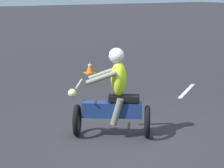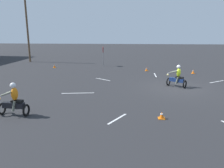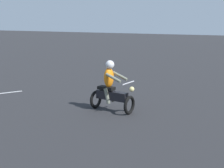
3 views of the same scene
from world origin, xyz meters
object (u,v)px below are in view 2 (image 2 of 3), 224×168
utility_pole_near (27,29)px  traffic_cone_mid_center (54,66)px  traffic_cone_mid_left (162,115)px  motorcycle_rider_foreground (177,77)px  motorcycle_rider_background (14,101)px  traffic_cone_near_left (193,72)px  stop_sign (103,52)px  traffic_cone_near_right (147,69)px

utility_pole_near → traffic_cone_mid_center: bearing=-132.9°
utility_pole_near → traffic_cone_mid_left: bearing=-141.2°
motorcycle_rider_foreground → motorcycle_rider_background: (-6.52, 9.12, 0.00)m
traffic_cone_near_left → traffic_cone_mid_center: size_ratio=0.98×
stop_sign → traffic_cone_near_right: (-3.10, -4.97, -1.44)m
motorcycle_rider_foreground → traffic_cone_mid_center: bearing=93.4°
motorcycle_rider_foreground → motorcycle_rider_background: bearing=162.1°
motorcycle_rider_foreground → traffic_cone_near_right: motorcycle_rider_foreground is taller
traffic_cone_near_right → traffic_cone_mid_center: (1.24, 10.40, 0.01)m
stop_sign → motorcycle_rider_background: bearing=171.7°
traffic_cone_mid_center → motorcycle_rider_background: bearing=-168.1°
motorcycle_rider_background → traffic_cone_near_left: (12.11, -11.83, -0.53)m
utility_pole_near → traffic_cone_near_right: bearing=-111.0°
motorcycle_rider_background → traffic_cone_near_left: bearing=-40.1°
stop_sign → traffic_cone_mid_left: size_ratio=6.74×
motorcycle_rider_foreground → motorcycle_rider_background: 11.21m
traffic_cone_mid_left → utility_pole_near: bearing=38.8°
stop_sign → traffic_cone_mid_center: 5.91m
traffic_cone_near_left → traffic_cone_mid_left: traffic_cone_near_left is taller
traffic_cone_near_right → stop_sign: bearing=58.1°
motorcycle_rider_background → utility_pole_near: (19.15, 8.09, 3.60)m
motorcycle_rider_background → traffic_cone_mid_center: motorcycle_rider_background is taller
motorcycle_rider_foreground → utility_pole_near: bearing=90.3°
traffic_cone_mid_left → motorcycle_rider_foreground: bearing=-17.2°
traffic_cone_near_right → traffic_cone_mid_left: (-13.05, 0.21, -0.03)m
traffic_cone_near_left → traffic_cone_mid_center: 15.06m
motorcycle_rider_foreground → stop_sign: stop_sign is taller
traffic_cone_mid_left → utility_pole_near: size_ratio=0.04×
motorcycle_rider_foreground → traffic_cone_near_right: size_ratio=4.16×
motorcycle_rider_foreground → traffic_cone_near_left: 6.24m
stop_sign → traffic_cone_mid_center: size_ratio=5.63×
stop_sign → utility_pole_near: (2.83, 10.48, 2.70)m
traffic_cone_near_left → motorcycle_rider_background: bearing=135.7°
motorcycle_rider_background → traffic_cone_near_left: size_ratio=4.16×
traffic_cone_near_left → traffic_cone_mid_left: (-11.95, 4.68, -0.03)m
traffic_cone_near_right → motorcycle_rider_foreground: bearing=-165.2°
traffic_cone_mid_left → utility_pole_near: utility_pole_near is taller
traffic_cone_mid_center → traffic_cone_near_right: bearing=-96.8°
traffic_cone_near_right → motorcycle_rider_background: bearing=150.9°
stop_sign → traffic_cone_mid_center: stop_sign is taller
stop_sign → traffic_cone_near_right: size_ratio=5.77×
motorcycle_rider_background → traffic_cone_mid_center: bearing=16.1°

